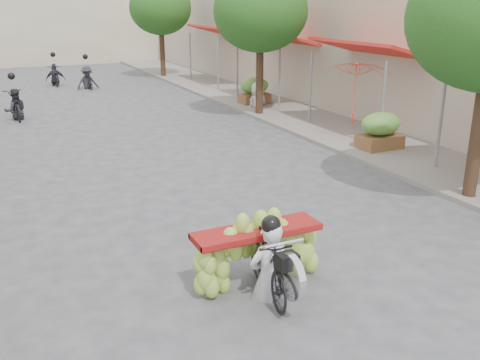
# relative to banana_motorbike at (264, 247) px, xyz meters

# --- Properties ---
(sidewalk_right) EXTENTS (4.00, 60.00, 0.12)m
(sidewalk_right) POSITION_rel_banana_motorbike_xyz_m (7.43, 12.52, -0.66)
(sidewalk_right) COLOR gray
(sidewalk_right) RESTS_ON ground
(shophouse_row_right) EXTENTS (9.77, 40.00, 6.00)m
(shophouse_row_right) POSITION_rel_banana_motorbike_xyz_m (12.43, 11.52, 2.28)
(shophouse_row_right) COLOR #B7AA97
(shophouse_row_right) RESTS_ON ground
(far_building) EXTENTS (20.00, 6.00, 7.00)m
(far_building) POSITION_rel_banana_motorbike_xyz_m (0.43, 35.52, 2.78)
(far_building) COLOR beige
(far_building) RESTS_ON ground
(street_tree_mid) EXTENTS (3.40, 3.40, 5.25)m
(street_tree_mid) POSITION_rel_banana_motorbike_xyz_m (5.83, 11.52, 3.07)
(street_tree_mid) COLOR #3A2719
(street_tree_mid) RESTS_ON ground
(street_tree_far) EXTENTS (3.40, 3.40, 5.25)m
(street_tree_far) POSITION_rel_banana_motorbike_xyz_m (5.83, 23.52, 3.07)
(street_tree_far) COLOR #3A2719
(street_tree_far) RESTS_ON ground
(produce_crate_mid) EXTENTS (1.20, 0.88, 1.16)m
(produce_crate_mid) POSITION_rel_banana_motorbike_xyz_m (6.63, 5.52, -0.00)
(produce_crate_mid) COLOR brown
(produce_crate_mid) RESTS_ON ground
(produce_crate_far) EXTENTS (1.20, 0.88, 1.16)m
(produce_crate_far) POSITION_rel_banana_motorbike_xyz_m (6.63, 13.52, -0.00)
(produce_crate_far) COLOR brown
(produce_crate_far) RESTS_ON ground
(banana_motorbike) EXTENTS (2.20, 1.85, 2.17)m
(banana_motorbike) POSITION_rel_banana_motorbike_xyz_m (0.00, 0.00, 0.00)
(banana_motorbike) COLOR black
(banana_motorbike) RESTS_ON ground
(market_umbrella) EXTENTS (2.69, 2.69, 1.86)m
(market_umbrella) POSITION_rel_banana_motorbike_xyz_m (6.37, 6.46, 1.81)
(market_umbrella) COLOR red
(market_umbrella) RESTS_ON ground
(pedestrian) EXTENTS (1.00, 0.68, 1.90)m
(pedestrian) POSITION_rel_banana_motorbike_xyz_m (6.43, 12.83, 0.35)
(pedestrian) COLOR silver
(pedestrian) RESTS_ON ground
(bg_motorbike_a) EXTENTS (0.82, 1.83, 1.95)m
(bg_motorbike_a) POSITION_rel_banana_motorbike_xyz_m (-2.52, 14.83, 0.01)
(bg_motorbike_a) COLOR black
(bg_motorbike_a) RESTS_ON ground
(bg_motorbike_b) EXTENTS (1.12, 1.59, 1.95)m
(bg_motorbike_b) POSITION_rel_banana_motorbike_xyz_m (1.17, 21.08, 0.15)
(bg_motorbike_b) COLOR black
(bg_motorbike_b) RESTS_ON ground
(bg_motorbike_c) EXTENTS (0.98, 1.71, 1.95)m
(bg_motorbike_c) POSITION_rel_banana_motorbike_xyz_m (-0.13, 22.93, 0.07)
(bg_motorbike_c) COLOR black
(bg_motorbike_c) RESTS_ON ground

